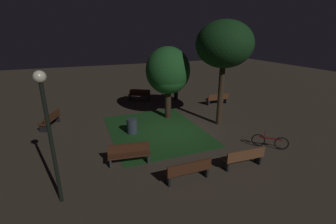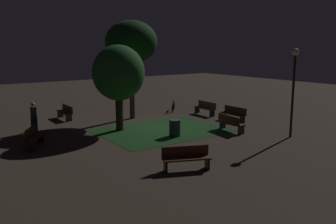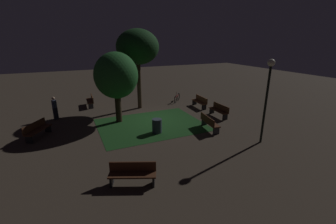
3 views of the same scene
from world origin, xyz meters
name	(u,v)px [view 2 (image 2 of 3)]	position (x,y,z in m)	size (l,w,h in m)	color
ground_plane	(161,127)	(0.00, 0.00, 0.00)	(60.00, 60.00, 0.00)	#3D3328
grass_lawn	(161,131)	(-0.86, 0.53, 0.01)	(5.16, 6.64, 0.01)	#194219
bench_back_row	(234,113)	(-1.30, -4.56, 0.48)	(1.80, 0.49, 0.88)	#422314
bench_corner	(205,108)	(1.30, -4.56, 0.48)	(1.82, 0.56, 0.88)	brown
bench_by_lamp	(231,122)	(-3.10, -2.46, 0.48)	(1.85, 0.72, 0.88)	#422314
bench_front_right	(33,137)	(-0.05, 7.10, 0.48)	(1.78, 1.37, 0.88)	#422314
bench_front_left	(65,112)	(5.32, 3.60, 0.48)	(1.81, 0.53, 0.88)	#512D19
bench_path_side	(186,157)	(-6.55, 3.37, 0.48)	(1.15, 1.84, 0.88)	#422314
tree_tall_center	(118,73)	(0.60, 2.29, 3.10)	(2.80, 2.80, 4.62)	#2D2116
tree_right_canopy	(131,43)	(3.10, 0.03, 4.75)	(3.22, 3.22, 6.12)	#38281C
lamp_post_plaza_east	(294,77)	(-5.79, -3.99, 3.02)	(0.36, 0.36, 4.44)	black
trash_bin	(175,128)	(-2.23, 0.65, 0.43)	(0.58, 0.58, 0.85)	#2D3842
bicycle	(173,106)	(3.64, -3.61, 0.34)	(1.32, 1.19, 0.93)	black
pedestrian	(34,116)	(2.90, 6.21, 0.85)	(0.32, 0.33, 1.61)	black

